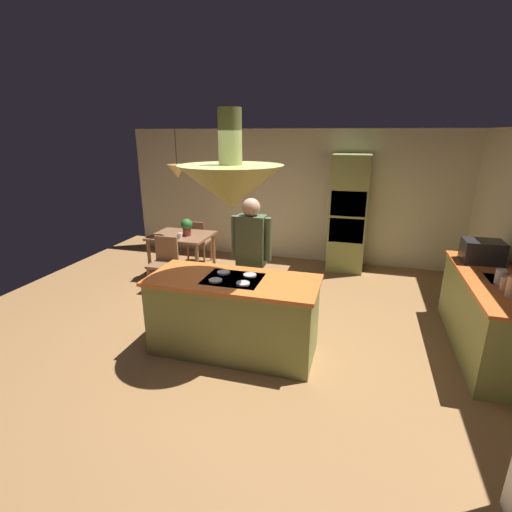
{
  "coord_description": "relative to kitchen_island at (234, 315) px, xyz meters",
  "views": [
    {
      "loc": [
        1.33,
        -3.92,
        2.48
      ],
      "look_at": [
        0.1,
        0.4,
        1.0
      ],
      "focal_mm": 26.37,
      "sensor_mm": 36.0,
      "label": 1
    }
  ],
  "objects": [
    {
      "name": "oven_tower",
      "position": [
        1.1,
        3.24,
        0.6
      ],
      "size": [
        0.66,
        0.62,
        2.12
      ],
      "color": "#8C934C",
      "rests_on": "ground"
    },
    {
      "name": "range_hood",
      "position": [
        0.0,
        0.0,
        1.51
      ],
      "size": [
        1.1,
        1.1,
        1.0
      ],
      "color": "#8C934C"
    },
    {
      "name": "dining_table",
      "position": [
        -1.7,
        2.1,
        0.19
      ],
      "size": [
        1.03,
        0.85,
        0.76
      ],
      "color": "#8A5D3E",
      "rests_on": "ground"
    },
    {
      "name": "person_at_island",
      "position": [
        0.01,
        0.69,
        0.53
      ],
      "size": [
        0.53,
        0.23,
        1.71
      ],
      "color": "tan",
      "rests_on": "ground"
    },
    {
      "name": "wall_back",
      "position": [
        0.0,
        3.65,
        0.81
      ],
      "size": [
        6.8,
        0.1,
        2.55
      ],
      "primitive_type": "cube",
      "color": "beige",
      "rests_on": "ground"
    },
    {
      "name": "canister_sugar",
      "position": [
        2.84,
        0.48,
        0.52
      ],
      "size": [
        0.11,
        0.11,
        0.14
      ],
      "primitive_type": "cylinder",
      "color": "#E0B78C",
      "rests_on": "counter_run_right"
    },
    {
      "name": "cup_on_table",
      "position": [
        -1.61,
        1.89,
        0.34
      ],
      "size": [
        0.07,
        0.07,
        0.09
      ],
      "primitive_type": "cylinder",
      "color": "white",
      "rests_on": "dining_table"
    },
    {
      "name": "microwave_on_counter",
      "position": [
        2.84,
        1.4,
        0.59
      ],
      "size": [
        0.46,
        0.36,
        0.28
      ],
      "primitive_type": "cube",
      "color": "#232326",
      "rests_on": "counter_run_right"
    },
    {
      "name": "kitchen_island",
      "position": [
        0.0,
        0.0,
        0.0
      ],
      "size": [
        1.94,
        0.84,
        0.93
      ],
      "color": "#8C934C",
      "rests_on": "ground"
    },
    {
      "name": "pendant_light_over_table",
      "position": [
        -1.7,
        2.1,
        1.4
      ],
      "size": [
        0.32,
        0.32,
        0.82
      ],
      "color": "#E0B266"
    },
    {
      "name": "potted_plant_on_table",
      "position": [
        -1.57,
        2.07,
        0.47
      ],
      "size": [
        0.2,
        0.2,
        0.3
      ],
      "color": "#99382D",
      "rests_on": "dining_table"
    },
    {
      "name": "ground",
      "position": [
        0.0,
        0.2,
        -0.46
      ],
      "size": [
        8.16,
        8.16,
        0.0
      ],
      "primitive_type": "plane",
      "color": "#9E7042"
    },
    {
      "name": "chair_facing_island",
      "position": [
        -1.7,
        1.45,
        0.04
      ],
      "size": [
        0.4,
        0.4,
        0.87
      ],
      "color": "#8A5D3E",
      "rests_on": "ground"
    },
    {
      "name": "counter_run_right",
      "position": [
        2.84,
        0.8,
        0.01
      ],
      "size": [
        0.73,
        2.06,
        0.91
      ],
      "color": "#8C934C",
      "rests_on": "ground"
    },
    {
      "name": "chair_by_back_wall",
      "position": [
        -1.7,
        2.75,
        0.04
      ],
      "size": [
        0.4,
        0.4,
        0.87
      ],
      "rotation": [
        0.0,
        0.0,
        3.14
      ],
      "color": "#8A5D3E",
      "rests_on": "ground"
    },
    {
      "name": "canister_tea",
      "position": [
        2.84,
        0.66,
        0.53
      ],
      "size": [
        0.11,
        0.11,
        0.16
      ],
      "primitive_type": "cylinder",
      "color": "silver",
      "rests_on": "counter_run_right"
    }
  ]
}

